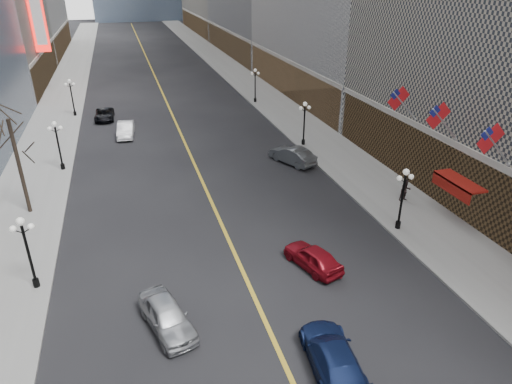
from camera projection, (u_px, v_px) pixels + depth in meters
sidewalk_east at (262, 94)px, 67.34m from camera, size 6.00×230.00×0.15m
sidewalk_west at (60, 109)px, 60.25m from camera, size 6.00×230.00×0.15m
lane_line at (159, 86)px, 72.46m from camera, size 0.25×200.00×0.02m
streetlamp_east_1 at (403, 193)px, 31.03m from camera, size 1.26×0.44×4.52m
streetlamp_east_2 at (304, 119)px, 46.56m from camera, size 1.26×0.44×4.52m
streetlamp_east_3 at (255, 82)px, 62.10m from camera, size 1.26×0.44×4.52m
streetlamp_west_1 at (27, 246)px, 25.05m from camera, size 1.26×0.44×4.52m
streetlamp_west_2 at (58, 141)px, 40.59m from camera, size 1.26×0.44×4.52m
streetlamp_west_3 at (71, 94)px, 56.12m from camera, size 1.26×0.44×4.52m
flag_3 at (492, 141)px, 27.41m from camera, size 2.87×0.12×2.87m
flag_4 at (440, 118)px, 31.73m from camera, size 2.87×0.12×2.87m
flag_5 at (400, 100)px, 36.04m from camera, size 2.87×0.12×2.87m
awning_c at (457, 183)px, 32.04m from camera, size 1.40×4.00×0.93m
theatre_marquee at (35, 7)px, 63.20m from camera, size 2.00×0.55×12.00m
tree_west_far at (12, 134)px, 31.79m from camera, size 3.60×3.60×7.92m
car_nb_near at (167, 316)px, 23.07m from camera, size 3.01×4.90×1.56m
car_nb_mid at (126, 130)px, 50.19m from camera, size 2.07×4.85×1.56m
car_nb_far at (104, 115)px, 55.83m from camera, size 2.36×4.82×1.32m
car_sb_near at (333, 356)px, 20.69m from camera, size 2.65×5.38×1.50m
car_sb_mid at (313, 257)px, 27.92m from camera, size 2.97×4.55×1.44m
car_sb_far at (292, 155)px, 43.12m from camera, size 3.62×5.20×1.62m
ped_east_walk at (406, 190)px, 35.68m from camera, size 0.88×0.49×1.80m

